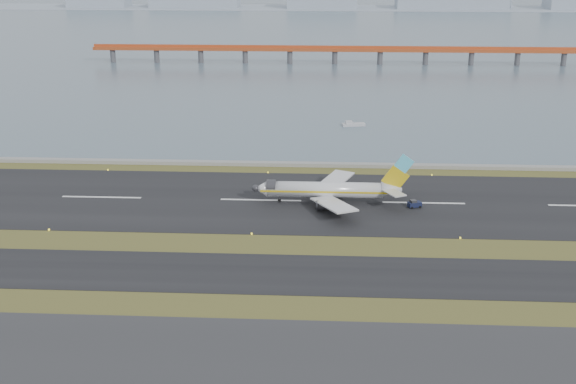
% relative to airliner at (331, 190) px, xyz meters
% --- Properties ---
extents(ground, '(1000.00, 1000.00, 0.00)m').
position_rel_airliner_xyz_m(ground, '(-17.18, -28.78, -3.46)').
color(ground, '#3E4C1B').
rests_on(ground, ground).
extents(taxiway_strip, '(1000.00, 18.00, 0.10)m').
position_rel_airliner_xyz_m(taxiway_strip, '(-17.18, -40.78, -3.41)').
color(taxiway_strip, black).
rests_on(taxiway_strip, ground).
extents(runway_strip, '(1000.00, 45.00, 0.10)m').
position_rel_airliner_xyz_m(runway_strip, '(-17.18, 1.22, -3.41)').
color(runway_strip, black).
rests_on(runway_strip, ground).
extents(seawall, '(1000.00, 2.50, 1.00)m').
position_rel_airliner_xyz_m(seawall, '(-17.18, 31.22, -2.96)').
color(seawall, gray).
rests_on(seawall, ground).
extents(bay_water, '(1400.00, 800.00, 1.30)m').
position_rel_airliner_xyz_m(bay_water, '(-17.18, 431.22, -3.46)').
color(bay_water, '#4E5E6F').
rests_on(bay_water, ground).
extents(red_pier, '(260.00, 5.00, 10.20)m').
position_rel_airliner_xyz_m(red_pier, '(2.82, 221.22, 3.82)').
color(red_pier, '#AF451E').
rests_on(red_pier, ground).
extents(far_shoreline, '(1400.00, 80.00, 60.50)m').
position_rel_airliner_xyz_m(far_shoreline, '(-3.56, 591.22, 2.61)').
color(far_shoreline, '#929FAD').
rests_on(far_shoreline, ground).
extents(airliner, '(38.52, 32.89, 12.80)m').
position_rel_airliner_xyz_m(airliner, '(0.00, 0.00, 0.00)').
color(airliner, silver).
rests_on(airliner, ground).
extents(pushback_tug, '(3.53, 2.71, 2.00)m').
position_rel_airliner_xyz_m(pushback_tug, '(20.11, -2.15, -2.49)').
color(pushback_tug, '#131936').
rests_on(pushback_tug, ground).
extents(workboat_near, '(8.27, 4.04, 1.93)m').
position_rel_airliner_xyz_m(workboat_near, '(8.01, 80.68, -2.85)').
color(workboat_near, '#B4B4B8').
rests_on(workboat_near, ground).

